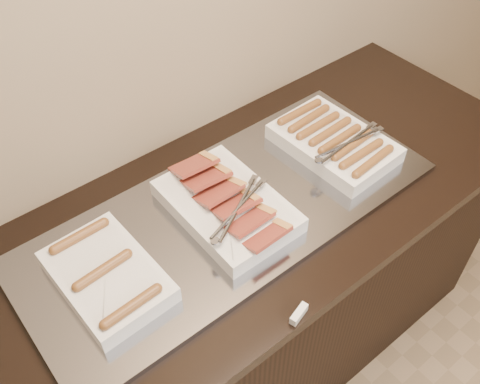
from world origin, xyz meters
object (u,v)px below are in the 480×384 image
object	(u,v)px
dish_left	(107,276)
dish_center	(227,205)
warming_tray	(231,212)
dish_right	(335,142)
counter	(231,302)

from	to	relation	value
dish_left	dish_center	distance (m)	0.37
warming_tray	dish_right	size ratio (longest dim) A/B	3.21
warming_tray	dish_left	distance (m)	0.39
warming_tray	dish_left	bearing A→B (deg)	180.00
warming_tray	dish_center	world-z (taller)	dish_center
dish_left	dish_right	size ratio (longest dim) A/B	0.88
dish_center	dish_right	world-z (taller)	dish_center
dish_left	dish_right	distance (m)	0.79
dish_right	counter	bearing A→B (deg)	177.26
dish_center	dish_right	distance (m)	0.42
counter	warming_tray	xyz separation A→B (m)	(0.01, 0.00, 0.46)
dish_center	dish_right	bearing A→B (deg)	0.21
counter	warming_tray	world-z (taller)	warming_tray
warming_tray	dish_right	xyz separation A→B (m)	(0.41, -0.00, 0.04)
dish_left	dish_right	bearing A→B (deg)	-2.11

